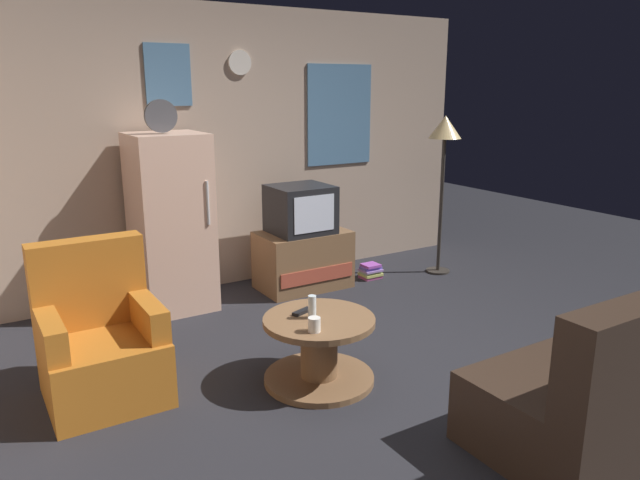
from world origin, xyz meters
TOP-DOWN VIEW (x-y plane):
  - ground_plane at (0.00, 0.00)m, footprint 12.00×12.00m
  - wall_with_art at (0.01, 2.45)m, footprint 5.20×0.12m
  - fridge at (-0.76, 2.05)m, footprint 0.60×0.62m
  - tv_stand at (0.45, 1.91)m, footprint 0.84×0.53m
  - crt_tv at (0.42, 1.91)m, footprint 0.54×0.51m
  - standing_lamp at (1.88, 1.60)m, footprint 0.32×0.32m
  - coffee_table at (-0.40, 0.23)m, footprint 0.72×0.72m
  - wine_glass at (-0.44, 0.25)m, footprint 0.05×0.05m
  - mug_ceramic_white at (-0.54, 0.06)m, footprint 0.08×0.08m
  - remote_control at (-0.46, 0.36)m, footprint 0.16×0.09m
  - armchair at (-1.64, 0.79)m, footprint 0.68×0.68m
  - couch at (0.71, -1.16)m, footprint 1.70×0.80m
  - book_stack at (1.16, 1.80)m, footprint 0.20×0.17m

SIDE VIEW (x-z plane):
  - ground_plane at x=0.00m, z-range 0.00..0.00m
  - book_stack at x=1.16m, z-range 0.00..0.14m
  - coffee_table at x=-0.40m, z-range 0.00..0.44m
  - tv_stand at x=0.45m, z-range 0.00..0.54m
  - couch at x=0.71m, z-range -0.15..0.77m
  - armchair at x=-1.64m, z-range -0.14..0.82m
  - remote_control at x=-0.46m, z-range 0.44..0.47m
  - mug_ceramic_white at x=-0.54m, z-range 0.44..0.53m
  - wine_glass at x=-0.44m, z-range 0.44..0.59m
  - fridge at x=-0.76m, z-range -0.13..1.64m
  - crt_tv at x=0.42m, z-range 0.54..0.98m
  - wall_with_art at x=0.01m, z-range 0.01..2.59m
  - standing_lamp at x=1.88m, z-range 0.56..2.15m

